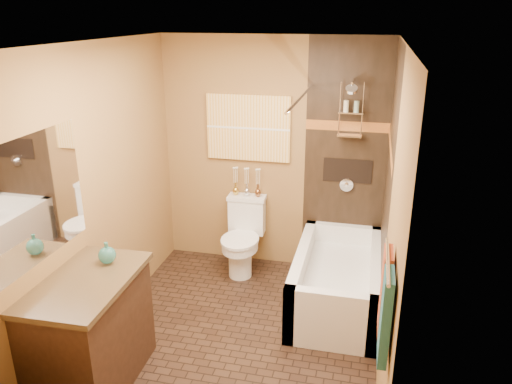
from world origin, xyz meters
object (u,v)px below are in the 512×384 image
(vanity, at_px, (90,332))
(sunset_painting, at_px, (248,128))
(toilet, at_px, (243,236))
(bathtub, at_px, (337,284))

(vanity, bearing_deg, sunset_painting, 72.04)
(sunset_painting, bearing_deg, vanity, -106.53)
(toilet, height_order, vanity, vanity)
(bathtub, xyz_separation_m, toilet, (-1.06, 0.46, 0.19))
(sunset_painting, xyz_separation_m, toilet, (0.00, -0.27, -1.14))
(bathtub, relative_size, vanity, 1.45)
(toilet, xyz_separation_m, vanity, (-0.67, -1.97, 0.04))
(sunset_painting, bearing_deg, bathtub, -34.39)
(sunset_painting, distance_m, bathtub, 1.85)
(toilet, distance_m, vanity, 2.08)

